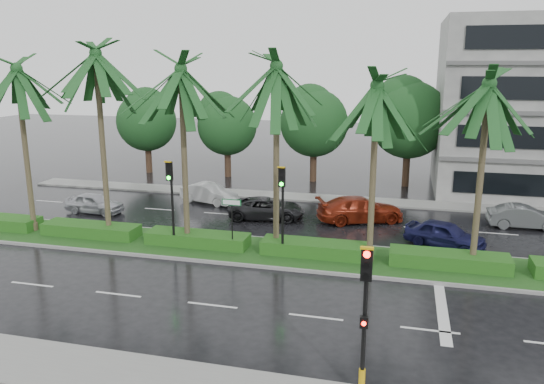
% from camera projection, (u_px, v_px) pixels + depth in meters
% --- Properties ---
extents(ground, '(120.00, 120.00, 0.00)m').
position_uv_depth(ground, '(250.00, 259.00, 24.95)').
color(ground, black).
rests_on(ground, ground).
extents(near_sidewalk, '(40.00, 2.40, 0.12)m').
position_uv_depth(near_sidewalk, '(149.00, 381.00, 15.33)').
color(near_sidewalk, gray).
rests_on(near_sidewalk, ground).
extents(far_sidewalk, '(40.00, 2.00, 0.12)m').
position_uv_depth(far_sidewalk, '(299.00, 197.00, 36.24)').
color(far_sidewalk, gray).
rests_on(far_sidewalk, ground).
extents(median, '(36.00, 4.00, 0.15)m').
position_uv_depth(median, '(255.00, 251.00, 25.87)').
color(median, gray).
rests_on(median, ground).
extents(hedge, '(35.20, 1.40, 0.60)m').
position_uv_depth(hedge, '(255.00, 243.00, 25.78)').
color(hedge, '#154C15').
rests_on(hedge, median).
extents(lane_markings, '(34.00, 13.06, 0.01)m').
position_uv_depth(lane_markings, '(311.00, 269.00, 23.82)').
color(lane_markings, silver).
rests_on(lane_markings, ground).
extents(palm_row, '(26.30, 4.20, 10.12)m').
position_uv_depth(palm_row, '(228.00, 85.00, 24.30)').
color(palm_row, '#453B28').
rests_on(palm_row, median).
extents(signal_near, '(0.34, 0.45, 4.36)m').
position_uv_depth(signal_near, '(365.00, 315.00, 14.09)').
color(signal_near, black).
rests_on(signal_near, near_sidewalk).
extents(signal_median_left, '(0.34, 0.42, 4.36)m').
position_uv_depth(signal_median_left, '(171.00, 191.00, 25.46)').
color(signal_median_left, black).
rests_on(signal_median_left, median).
extents(signal_median_right, '(0.34, 0.42, 4.36)m').
position_uv_depth(signal_median_right, '(282.00, 198.00, 24.16)').
color(signal_median_right, black).
rests_on(signal_median_right, median).
extents(street_sign, '(0.95, 0.09, 2.60)m').
position_uv_depth(street_sign, '(232.00, 212.00, 25.13)').
color(street_sign, black).
rests_on(street_sign, median).
extents(bg_trees, '(33.22, 5.66, 8.18)m').
position_uv_depth(bg_trees, '(337.00, 118.00, 39.93)').
color(bg_trees, '#3E281C').
rests_on(bg_trees, ground).
extents(car_silver, '(1.69, 3.73, 1.24)m').
position_uv_depth(car_silver, '(94.00, 203.00, 32.53)').
color(car_silver, '#B3B4BC').
rests_on(car_silver, ground).
extents(car_white, '(2.49, 4.15, 1.29)m').
position_uv_depth(car_white, '(209.00, 193.00, 34.82)').
color(car_white, '#B3B3B3').
rests_on(car_white, ground).
extents(car_darkgrey, '(2.68, 4.77, 1.26)m').
position_uv_depth(car_darkgrey, '(267.00, 208.00, 31.32)').
color(car_darkgrey, black).
rests_on(car_darkgrey, ground).
extents(car_red, '(3.87, 5.42, 1.46)m').
position_uv_depth(car_red, '(360.00, 209.00, 30.74)').
color(car_red, maroon).
rests_on(car_red, ground).
extents(car_blue, '(3.05, 4.25, 1.34)m').
position_uv_depth(car_blue, '(445.00, 235.00, 26.42)').
color(car_blue, '#181949').
rests_on(car_blue, ground).
extents(car_grey, '(1.51, 3.94, 1.28)m').
position_uv_depth(car_grey, '(524.00, 217.00, 29.57)').
color(car_grey, '#55595A').
rests_on(car_grey, ground).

